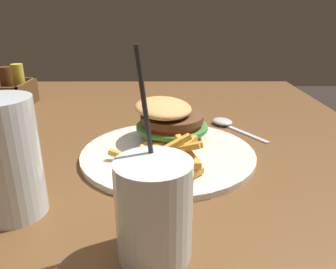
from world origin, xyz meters
TOP-DOWN VIEW (x-y plane):
  - dining_table at (0.00, 0.00)m, footprint 1.33×1.20m
  - meal_plate_near at (0.06, -0.18)m, footprint 0.30×0.30m
  - beer_glass at (-0.14, 0.02)m, footprint 0.08×0.08m
  - juice_glass at (-0.21, -0.16)m, footprint 0.08×0.08m
  - spoon at (0.19, -0.30)m, footprint 0.15×0.11m
  - condiment_caddy at (0.35, 0.22)m, footprint 0.12×0.08m

SIDE VIEW (x-z plane):
  - dining_table at x=0.00m, z-range 0.28..1.05m
  - spoon at x=0.19m, z-range 0.77..0.78m
  - meal_plate_near at x=0.06m, z-range 0.75..0.84m
  - condiment_caddy at x=0.35m, z-range 0.75..0.86m
  - juice_glass at x=-0.21m, z-range 0.71..0.93m
  - beer_glass at x=-0.14m, z-range 0.76..0.91m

